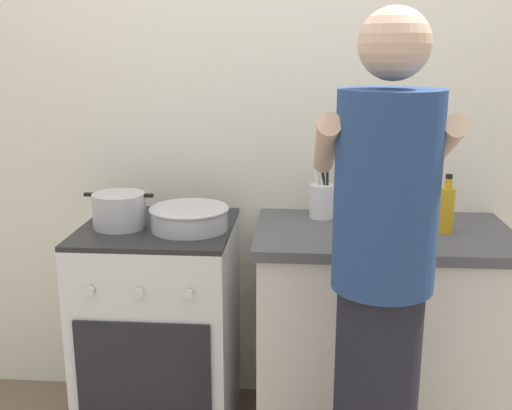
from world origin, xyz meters
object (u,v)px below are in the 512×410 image
Objects in this scene: mixing_bowl at (189,217)px; utensil_crock at (322,193)px; stove_range at (161,329)px; oil_bottle at (447,209)px; pot at (119,210)px; spice_bottle at (401,224)px; person at (380,298)px.

mixing_bowl is 0.96× the size of utensil_crock.
oil_bottle is at bearing -0.51° from stove_range.
mixing_bowl is at bearing -178.22° from oil_bottle.
pot is at bearing -167.48° from stove_range.
utensil_crock reaches higher than spice_bottle.
person reaches higher than pot.
person is at bearing -118.54° from oil_bottle.
stove_range is 1.08m from person.
stove_range is at bearing 12.52° from pot.
oil_bottle reaches higher than mixing_bowl.
person is at bearing -35.44° from stove_range.
stove_range is 2.75× the size of utensil_crock.
person reaches higher than spice_bottle.
pot is 1.27m from oil_bottle.
stove_range is 0.54m from pot.
oil_bottle reaches higher than pot.
spice_bottle is 0.19m from oil_bottle.
utensil_crock is at bearing 101.87° from person.
mixing_bowl is 0.18× the size of person.
spice_bottle is (0.29, -0.23, -0.06)m from utensil_crock.
spice_bottle is at bearing -37.60° from utensil_crock.
oil_bottle is at bearing 1.78° from mixing_bowl.
utensil_crock is (0.52, 0.21, 0.05)m from mixing_bowl.
pot is 0.84× the size of utensil_crock.
person reaches higher than mixing_bowl.
spice_bottle is at bearing -3.19° from stove_range.
mixing_bowl is (0.14, -0.04, 0.50)m from stove_range.
pot is 3.01× the size of spice_bottle.
pot reaches higher than stove_range.
utensil_crock is 3.60× the size of spice_bottle.
spice_bottle is 0.40× the size of oil_bottle.
person reaches higher than stove_range.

